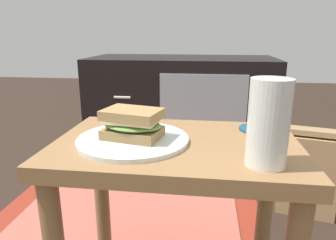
{
  "coord_description": "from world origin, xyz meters",
  "views": [
    {
      "loc": [
        0.07,
        -0.65,
        0.7
      ],
      "look_at": [
        -0.02,
        0.0,
        0.51
      ],
      "focal_mm": 32.22,
      "sensor_mm": 36.0,
      "label": 1
    }
  ],
  "objects_px": {
    "paper_bag": "(308,171)",
    "tv_cabinet": "(181,111)",
    "sandwich_front": "(132,124)",
    "coaster": "(258,129)",
    "beer_glass": "(268,125)",
    "plate": "(133,139)"
  },
  "relations": [
    {
      "from": "sandwich_front",
      "to": "paper_bag",
      "type": "distance_m",
      "value": 0.85
    },
    {
      "from": "sandwich_front",
      "to": "tv_cabinet",
      "type": "bearing_deg",
      "value": 88.24
    },
    {
      "from": "tv_cabinet",
      "to": "beer_glass",
      "type": "bearing_deg",
      "value": -76.76
    },
    {
      "from": "plate",
      "to": "sandwich_front",
      "type": "xyz_separation_m",
      "value": [
        -0.0,
        0.0,
        0.04
      ]
    },
    {
      "from": "sandwich_front",
      "to": "coaster",
      "type": "relative_size",
      "value": 1.58
    },
    {
      "from": "sandwich_front",
      "to": "paper_bag",
      "type": "relative_size",
      "value": 0.43
    },
    {
      "from": "sandwich_front",
      "to": "beer_glass",
      "type": "height_order",
      "value": "beer_glass"
    },
    {
      "from": "plate",
      "to": "sandwich_front",
      "type": "bearing_deg",
      "value": 180.0
    },
    {
      "from": "tv_cabinet",
      "to": "paper_bag",
      "type": "relative_size",
      "value": 2.71
    },
    {
      "from": "plate",
      "to": "coaster",
      "type": "height_order",
      "value": "plate"
    },
    {
      "from": "paper_bag",
      "to": "tv_cabinet",
      "type": "bearing_deg",
      "value": 141.36
    },
    {
      "from": "beer_glass",
      "to": "paper_bag",
      "type": "height_order",
      "value": "beer_glass"
    },
    {
      "from": "tv_cabinet",
      "to": "coaster",
      "type": "relative_size",
      "value": 9.94
    },
    {
      "from": "plate",
      "to": "sandwich_front",
      "type": "distance_m",
      "value": 0.04
    },
    {
      "from": "beer_glass",
      "to": "paper_bag",
      "type": "bearing_deg",
      "value": 64.18
    },
    {
      "from": "tv_cabinet",
      "to": "paper_bag",
      "type": "xyz_separation_m",
      "value": [
        0.55,
        -0.44,
        -0.12
      ]
    },
    {
      "from": "paper_bag",
      "to": "coaster",
      "type": "bearing_deg",
      "value": -124.79
    },
    {
      "from": "plate",
      "to": "beer_glass",
      "type": "height_order",
      "value": "beer_glass"
    },
    {
      "from": "tv_cabinet",
      "to": "plate",
      "type": "distance_m",
      "value": 0.98
    },
    {
      "from": "tv_cabinet",
      "to": "beer_glass",
      "type": "relative_size",
      "value": 5.86
    },
    {
      "from": "paper_bag",
      "to": "plate",
      "type": "bearing_deg",
      "value": -137.62
    },
    {
      "from": "tv_cabinet",
      "to": "coaster",
      "type": "distance_m",
      "value": 0.9
    }
  ]
}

